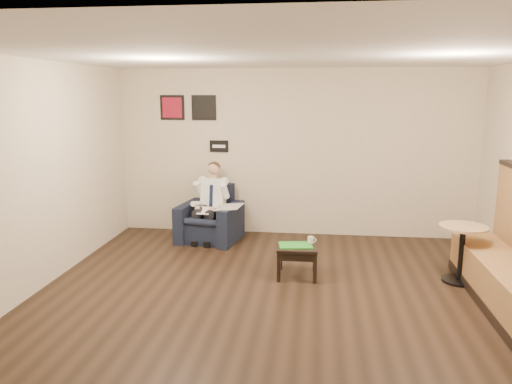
# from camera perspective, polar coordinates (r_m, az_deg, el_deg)

# --- Properties ---
(ground) EXTENTS (6.00, 6.00, 0.00)m
(ground) POSITION_cam_1_polar(r_m,az_deg,el_deg) (5.90, 2.87, -12.71)
(ground) COLOR black
(ground) RESTS_ON ground
(wall_back) EXTENTS (6.00, 0.02, 2.80)m
(wall_back) POSITION_cam_1_polar(r_m,az_deg,el_deg) (8.45, 4.48, 4.46)
(wall_back) COLOR beige
(wall_back) RESTS_ON ground
(wall_front) EXTENTS (6.00, 0.02, 2.80)m
(wall_front) POSITION_cam_1_polar(r_m,az_deg,el_deg) (2.61, -1.84, -11.25)
(wall_front) COLOR beige
(wall_front) RESTS_ON ground
(wall_left) EXTENTS (0.02, 6.00, 2.80)m
(wall_left) POSITION_cam_1_polar(r_m,az_deg,el_deg) (6.43, -24.72, 1.31)
(wall_left) COLOR beige
(wall_left) RESTS_ON ground
(ceiling) EXTENTS (6.00, 6.00, 0.02)m
(ceiling) POSITION_cam_1_polar(r_m,az_deg,el_deg) (5.41, 3.17, 15.51)
(ceiling) COLOR white
(ceiling) RESTS_ON wall_back
(seating_sign) EXTENTS (0.32, 0.02, 0.20)m
(seating_sign) POSITION_cam_1_polar(r_m,az_deg,el_deg) (8.58, -4.25, 5.24)
(seating_sign) COLOR black
(seating_sign) RESTS_ON wall_back
(art_print_left) EXTENTS (0.42, 0.03, 0.42)m
(art_print_left) POSITION_cam_1_polar(r_m,az_deg,el_deg) (8.73, -9.54, 9.50)
(art_print_left) COLOR maroon
(art_print_left) RESTS_ON wall_back
(art_print_right) EXTENTS (0.42, 0.03, 0.42)m
(art_print_right) POSITION_cam_1_polar(r_m,az_deg,el_deg) (8.59, -5.97, 9.57)
(art_print_right) COLOR black
(art_print_right) RESTS_ON wall_back
(armchair) EXTENTS (1.05, 1.05, 0.89)m
(armchair) POSITION_cam_1_polar(r_m,az_deg,el_deg) (8.23, -5.32, -2.48)
(armchair) COLOR black
(armchair) RESTS_ON ground
(seated_man) EXTENTS (0.71, 0.95, 1.22)m
(seated_man) POSITION_cam_1_polar(r_m,az_deg,el_deg) (8.09, -5.63, -1.54)
(seated_man) COLOR white
(seated_man) RESTS_ON armchair
(lap_papers) EXTENTS (0.23, 0.31, 0.01)m
(lap_papers) POSITION_cam_1_polar(r_m,az_deg,el_deg) (8.02, -5.88, -2.12)
(lap_papers) COLOR white
(lap_papers) RESTS_ON seated_man
(newspaper) EXTENTS (0.43, 0.52, 0.01)m
(newspaper) POSITION_cam_1_polar(r_m,az_deg,el_deg) (7.98, -3.08, -1.70)
(newspaper) COLOR silver
(newspaper) RESTS_ON armchair
(side_table) EXTENTS (0.53, 0.53, 0.43)m
(side_table) POSITION_cam_1_polar(r_m,az_deg,el_deg) (6.69, 4.74, -7.83)
(side_table) COLOR black
(side_table) RESTS_ON ground
(green_folder) EXTENTS (0.47, 0.37, 0.01)m
(green_folder) POSITION_cam_1_polar(r_m,az_deg,el_deg) (6.61, 4.52, -6.08)
(green_folder) COLOR green
(green_folder) RESTS_ON side_table
(coffee_mug) EXTENTS (0.08, 0.08, 0.09)m
(coffee_mug) POSITION_cam_1_polar(r_m,az_deg,el_deg) (6.72, 6.26, -5.46)
(coffee_mug) COLOR white
(coffee_mug) RESTS_ON side_table
(smartphone) EXTENTS (0.14, 0.09, 0.01)m
(smartphone) POSITION_cam_1_polar(r_m,az_deg,el_deg) (6.77, 5.20, -5.68)
(smartphone) COLOR black
(smartphone) RESTS_ON side_table
(cafe_table) EXTENTS (0.73, 0.73, 0.75)m
(cafe_table) POSITION_cam_1_polar(r_m,az_deg,el_deg) (6.94, 22.41, -6.56)
(cafe_table) COLOR tan
(cafe_table) RESTS_ON ground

